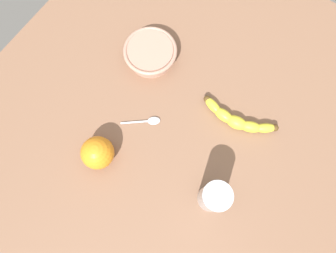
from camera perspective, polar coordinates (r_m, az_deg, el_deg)
name	(u,v)px	position (r cm, az deg, el deg)	size (l,w,h in cm)	color
wooden_tabletop	(189,126)	(87.55, 4.05, 0.07)	(120.00, 120.00, 3.00)	#845E46
banana	(238,120)	(86.61, 12.90, 1.24)	(8.24, 22.13, 3.61)	yellow
smoothie_glass	(214,197)	(77.57, 8.58, -12.97)	(7.10, 7.10, 12.68)	silver
ceramic_bowl	(150,53)	(91.33, -3.32, 13.57)	(15.65, 15.65, 5.05)	tan
orange_fruit	(98,153)	(81.67, -13.07, -4.81)	(8.77, 8.77, 8.77)	orange
teaspoon	(151,121)	(85.91, -3.13, 1.05)	(8.22, 9.58, 0.80)	silver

